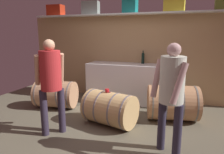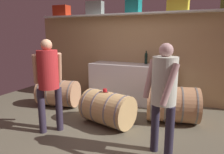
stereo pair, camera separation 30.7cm
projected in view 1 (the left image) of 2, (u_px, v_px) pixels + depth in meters
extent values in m
cube|color=brown|center=(111.00, 120.00, 3.96)|extent=(6.67, 7.30, 0.02)
cube|color=tan|center=(131.00, 58.00, 5.18)|extent=(5.47, 0.10, 2.07)
cube|color=white|center=(130.00, 14.00, 4.82)|extent=(5.04, 0.40, 0.03)
cube|color=red|center=(56.00, 11.00, 5.44)|extent=(0.42, 0.28, 0.28)
cube|color=gray|center=(91.00, 8.00, 5.11)|extent=(0.44, 0.26, 0.32)
cube|color=#168280|center=(130.00, 6.00, 4.79)|extent=(0.33, 0.30, 0.32)
cube|color=yellow|center=(174.00, 4.00, 4.47)|extent=(0.46, 0.29, 0.32)
cube|color=silver|center=(128.00, 83.00, 4.95)|extent=(1.96, 0.61, 0.93)
cylinder|color=black|center=(143.00, 59.00, 4.90)|extent=(0.07, 0.07, 0.22)
sphere|color=black|center=(143.00, 54.00, 4.87)|extent=(0.07, 0.07, 0.07)
cylinder|color=black|center=(143.00, 52.00, 4.86)|extent=(0.03, 0.03, 0.07)
cylinder|color=white|center=(161.00, 66.00, 4.54)|extent=(0.06, 0.06, 0.00)
cylinder|color=white|center=(161.00, 64.00, 4.53)|extent=(0.01, 0.01, 0.07)
sphere|color=white|center=(161.00, 61.00, 4.52)|extent=(0.07, 0.07, 0.07)
sphere|color=maroon|center=(161.00, 62.00, 4.52)|extent=(0.05, 0.05, 0.05)
cylinder|color=tan|center=(110.00, 108.00, 3.68)|extent=(1.02, 0.80, 0.60)
cylinder|color=slate|center=(93.00, 105.00, 3.88)|extent=(0.18, 0.60, 0.61)
cylinder|color=slate|center=(103.00, 107.00, 3.76)|extent=(0.18, 0.60, 0.61)
cylinder|color=slate|center=(117.00, 110.00, 3.60)|extent=(0.18, 0.60, 0.61)
cylinder|color=slate|center=(128.00, 113.00, 3.48)|extent=(0.18, 0.60, 0.61)
cylinder|color=#8A494A|center=(110.00, 92.00, 3.62)|extent=(0.04, 0.04, 0.01)
cylinder|color=tan|center=(56.00, 94.00, 4.57)|extent=(0.95, 0.72, 0.59)
cylinder|color=slate|center=(41.00, 93.00, 4.63)|extent=(0.12, 0.60, 0.60)
cylinder|color=slate|center=(50.00, 94.00, 4.59)|extent=(0.12, 0.60, 0.60)
cylinder|color=slate|center=(62.00, 94.00, 4.54)|extent=(0.12, 0.60, 0.60)
cylinder|color=slate|center=(71.00, 95.00, 4.51)|extent=(0.12, 0.60, 0.60)
cylinder|color=brown|center=(55.00, 81.00, 4.51)|extent=(0.04, 0.04, 0.01)
cylinder|color=tan|center=(172.00, 103.00, 3.90)|extent=(1.04, 0.84, 0.66)
cylinder|color=slate|center=(152.00, 102.00, 3.94)|extent=(0.17, 0.66, 0.67)
cylinder|color=slate|center=(164.00, 102.00, 3.91)|extent=(0.17, 0.66, 0.67)
cylinder|color=slate|center=(180.00, 103.00, 3.88)|extent=(0.17, 0.66, 0.67)
cylinder|color=slate|center=(193.00, 103.00, 3.85)|extent=(0.17, 0.66, 0.67)
cylinder|color=#8B4349|center=(173.00, 86.00, 3.83)|extent=(0.04, 0.04, 0.01)
cylinder|color=red|center=(107.00, 90.00, 3.63)|extent=(0.07, 0.07, 0.05)
cylinder|color=#31293B|center=(62.00, 110.00, 3.39)|extent=(0.11, 0.11, 0.75)
cylinder|color=#31293B|center=(44.00, 113.00, 3.27)|extent=(0.11, 0.11, 0.75)
cylinder|color=red|center=(50.00, 70.00, 3.19)|extent=(0.33, 0.33, 0.62)
sphere|color=tan|center=(49.00, 45.00, 3.11)|extent=(0.18, 0.18, 0.18)
cylinder|color=tan|center=(61.00, 69.00, 3.35)|extent=(0.21, 0.21, 0.52)
cylinder|color=tan|center=(37.00, 70.00, 3.20)|extent=(0.24, 0.25, 0.51)
cylinder|color=#2D283B|center=(162.00, 125.00, 2.87)|extent=(0.11, 0.11, 0.74)
cylinder|color=#2D283B|center=(177.00, 132.00, 2.65)|extent=(0.11, 0.11, 0.74)
cylinder|color=beige|center=(172.00, 80.00, 2.63)|extent=(0.32, 0.32, 0.61)
sphere|color=#BC928E|center=(174.00, 50.00, 2.55)|extent=(0.18, 0.18, 0.18)
cylinder|color=#BC928E|center=(157.00, 78.00, 2.73)|extent=(0.17, 0.19, 0.52)
cylinder|color=#BC928E|center=(179.00, 84.00, 2.43)|extent=(0.22, 0.25, 0.50)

